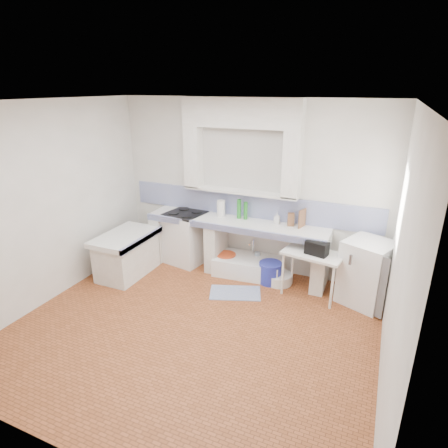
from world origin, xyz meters
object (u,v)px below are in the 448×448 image
at_px(sink, 248,267).
at_px(fridge, 367,273).
at_px(side_table, 311,274).
at_px(stove, 186,238).

distance_m(sink, fridge, 1.86).
height_order(sink, fridge, fridge).
relative_size(side_table, fridge, 0.89).
distance_m(sink, side_table, 1.14).
bearing_deg(sink, stove, 173.99).
height_order(sink, side_table, side_table).
relative_size(sink, side_table, 1.30).
distance_m(stove, fridge, 3.01).
height_order(side_table, fridge, fridge).
bearing_deg(fridge, side_table, -146.31).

